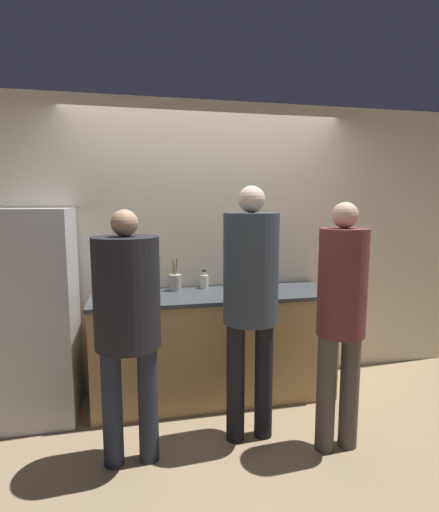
% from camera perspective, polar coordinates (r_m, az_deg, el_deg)
% --- Properties ---
extents(ground_plane, '(14.00, 14.00, 0.00)m').
position_cam_1_polar(ground_plane, '(3.45, 0.58, -21.95)').
color(ground_plane, '#9E8460').
extents(wall_back, '(5.20, 0.06, 2.60)m').
position_cam_1_polar(wall_back, '(3.71, -1.83, 1.43)').
color(wall_back, beige).
rests_on(wall_back, ground_plane).
extents(counter, '(2.08, 0.68, 0.93)m').
position_cam_1_polar(counter, '(3.59, -0.79, -12.51)').
color(counter, tan).
rests_on(counter, ground_plane).
extents(refrigerator, '(0.62, 0.66, 1.66)m').
position_cam_1_polar(refrigerator, '(3.48, -24.93, -7.60)').
color(refrigerator, '#B7B7BC').
rests_on(refrigerator, ground_plane).
extents(person_left, '(0.42, 0.42, 1.66)m').
position_cam_1_polar(person_left, '(2.60, -13.03, -7.64)').
color(person_left, '#232838').
rests_on(person_left, ground_plane).
extents(person_center, '(0.38, 0.38, 1.82)m').
position_cam_1_polar(person_center, '(2.79, 4.48, -4.68)').
color(person_center, black).
rests_on(person_center, ground_plane).
extents(person_right, '(0.32, 0.32, 1.71)m').
position_cam_1_polar(person_right, '(2.81, 17.00, -7.21)').
color(person_right, '#4C4742').
rests_on(person_right, ground_plane).
extents(fruit_bowl, '(0.33, 0.33, 0.11)m').
position_cam_1_polar(fruit_bowl, '(3.46, 5.44, -4.63)').
color(fruit_bowl, '#4C3323').
rests_on(fruit_bowl, counter).
extents(utensil_crock, '(0.11, 0.11, 0.29)m').
position_cam_1_polar(utensil_crock, '(3.55, -6.37, -3.70)').
color(utensil_crock, '#ADA393').
rests_on(utensil_crock, counter).
extents(bottle_clear, '(0.08, 0.08, 0.17)m').
position_cam_1_polar(bottle_clear, '(3.62, -2.21, -3.58)').
color(bottle_clear, silver).
rests_on(bottle_clear, counter).
extents(bottle_amber, '(0.05, 0.05, 0.21)m').
position_cam_1_polar(bottle_amber, '(3.39, -14.50, -4.33)').
color(bottle_amber, brown).
rests_on(bottle_amber, counter).
extents(cup_blue, '(0.08, 0.08, 0.08)m').
position_cam_1_polar(cup_blue, '(3.53, -16.41, -4.59)').
color(cup_blue, '#335184').
rests_on(cup_blue, counter).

